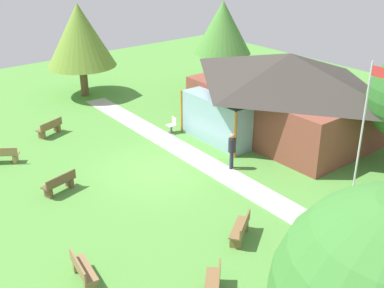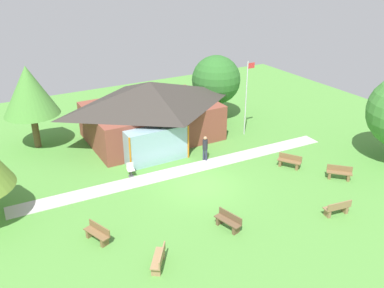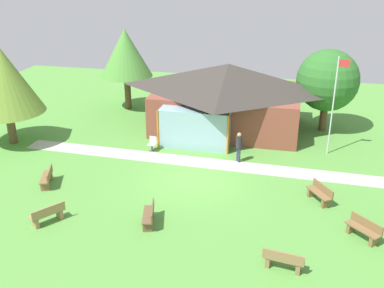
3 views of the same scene
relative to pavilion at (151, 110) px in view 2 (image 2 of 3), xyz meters
name	(u,v)px [view 2 (image 2 of 3)]	position (x,y,z in m)	size (l,w,h in m)	color
ground_plane	(201,185)	(-0.39, -7.83, -2.23)	(44.00, 44.00, 0.00)	#54933D
pavilion	(151,110)	(0.00, 0.00, 0.00)	(10.18, 8.08, 4.30)	brown
footpath	(184,170)	(-0.39, -5.70, -2.22)	(21.35, 1.30, 0.03)	#BCB7B2
flagpole	(247,95)	(6.43, -2.83, 0.88)	(0.64, 0.08, 5.65)	silver
bench_front_right	(337,208)	(4.27, -14.06, -1.83)	(1.55, 0.67, 0.84)	olive
bench_lawn_far_right	(339,173)	(7.35, -11.34, -1.83)	(1.38, 1.37, 0.84)	brown
bench_mid_left	(98,234)	(-7.42, -9.96, -1.83)	(0.94, 1.56, 0.84)	brown
bench_mid_right	(289,162)	(5.74, -8.66, -1.83)	(1.19, 1.50, 0.84)	brown
bench_front_left	(159,259)	(-5.65, -13.09, -1.83)	(1.23, 1.48, 0.84)	#9E7A51
bench_front_center	(228,221)	(-1.39, -12.21, -1.83)	(0.79, 1.56, 0.84)	brown
patio_chair_west	(131,170)	(-3.61, -4.69, -1.82)	(0.49, 0.49, 0.86)	beige
visitor_on_path	(205,146)	(1.50, -5.13, -1.21)	(0.34, 0.34, 1.74)	#2D3347
tree_behind_pavilion_left	(29,91)	(-7.78, 2.64, 1.91)	(3.78, 3.78, 5.88)	brown
tree_behind_pavilion_right	(216,80)	(6.26, 1.09, 1.09)	(3.92, 3.92, 5.30)	brown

